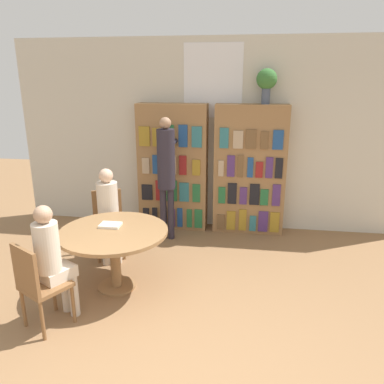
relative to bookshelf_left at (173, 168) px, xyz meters
The scene contains 12 objects.
ground_plane 3.56m from the bookshelf_left, 79.69° to the right, with size 16.00×16.00×0.00m, color olive.
wall_back 0.81m from the bookshelf_left, 17.65° to the left, with size 6.40×0.07×3.00m.
bookshelf_left is the anchor object (origin of this frame).
bookshelf_right 1.22m from the bookshelf_left, ahead, with size 1.10×0.34×2.02m.
flower_vase 1.95m from the bookshelf_left, ahead, with size 0.30×0.30×0.51m.
reading_table 2.06m from the bookshelf_left, 98.42° to the right, with size 1.24×1.24×0.73m.
chair_near_camera 2.98m from the bookshelf_left, 105.11° to the right, with size 0.54×0.54×0.91m.
chair_left_side 1.42m from the bookshelf_left, 121.56° to the right, with size 0.53×0.53×0.91m.
seated_reader_left 1.46m from the bookshelf_left, 115.65° to the right, with size 0.38×0.41×1.27m.
seated_reader_right 2.78m from the bookshelf_left, 104.17° to the right, with size 0.37×0.40×1.25m.
librarian_standing 0.51m from the bookshelf_left, 89.66° to the right, with size 0.26×0.53×1.86m.
open_book_on_table 1.95m from the bookshelf_left, 101.03° to the right, with size 0.24×0.18×0.03m.
Camera 1 is at (0.56, -2.41, 2.39)m, focal length 35.00 mm.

